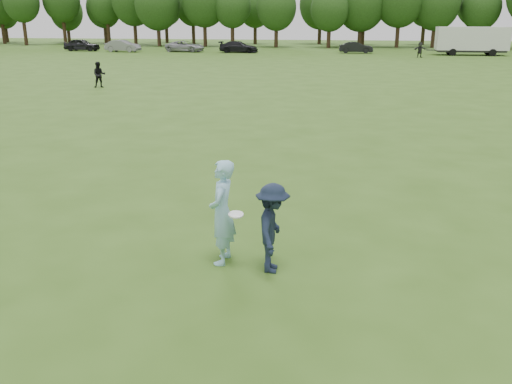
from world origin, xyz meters
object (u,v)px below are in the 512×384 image
Objects in this scene: defender at (273,228)px; cargo_trailer at (472,40)px; car_d at (239,47)px; car_f at (356,48)px; thrower at (222,212)px; car_c at (185,46)px; player_far_a at (99,75)px; car_a at (82,45)px; player_far_d at (420,50)px; car_b at (123,46)px.

cargo_trailer reaches higher than defender.
cargo_trailer reaches higher than car_d.
defender reaches higher than car_f.
car_c is at bearing -161.92° from thrower.
car_a is at bearing 95.04° from player_far_a.
defender is 55.83m from player_far_d.
thrower is 27.57m from player_far_a.
player_far_a is at bearing -129.91° from cargo_trailer.
thrower reaches higher than car_c.
defender is at bearing -168.79° from car_d.
car_b is at bearing 91.98° from car_f.
car_c is at bearing 151.05° from player_far_d.
player_far_d is at bearing 170.71° from thrower.
thrower is at bearing -155.72° from car_c.
player_far_a is 0.32× the size of car_c.
player_far_d is at bearing -135.20° from car_f.
car_a is (-32.57, 60.21, -0.19)m from thrower.
player_far_d is (9.05, 55.10, 0.03)m from defender.
car_a reaches higher than car_b.
defender is 28.23m from player_far_a.
thrower reaches higher than car_f.
car_c is 21.65m from car_f.
player_far_d reaches higher than car_b.
player_far_a is at bearing 176.31° from car_d.
car_a reaches higher than car_d.
car_c reaches higher than car_f.
player_far_d is 9.41m from car_f.
car_d is (14.98, 0.82, -0.04)m from car_b.
car_d is (-21.41, 5.00, -0.14)m from player_far_d.
car_a is at bearing 154.94° from player_far_d.
cargo_trailer reaches higher than thrower.
car_d is (7.11, -0.57, 0.01)m from car_c.
car_a is 14.05m from car_c.
player_far_d is at bearing 29.91° from player_far_a.
car_a is at bearing 89.38° from car_f.
cargo_trailer is at bearing 27.27° from player_far_a.
cargo_trailer is at bearing -15.37° from defender.
cargo_trailer reaches higher than player_far_d.
car_f is 0.46× the size of cargo_trailer.
car_a is 1.01× the size of car_b.
cargo_trailer is at bearing 19.19° from player_far_d.
player_far_a is (-13.47, 24.06, -0.17)m from thrower.
car_a is 35.69m from car_f.
defender is 61.35m from car_d.
thrower is at bearing -151.31° from car_a.
player_far_d reaches higher than player_far_a.
car_a is 0.95× the size of car_d.
car_a is (-33.52, 60.43, -0.03)m from defender.
car_c is 34.87m from cargo_trailer.
defender is at bearing -154.96° from car_c.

